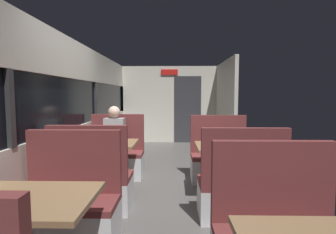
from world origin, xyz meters
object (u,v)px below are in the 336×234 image
seated_passenger (115,147)px  dining_table_near_window (29,211)px  bench_rear_aisle_facing_end (240,192)px  bench_mid_window_facing_entry (116,158)px  dining_table_rear_aisle (228,152)px  bench_mid_window_facing_end (92,185)px  bench_near_window_facing_entry (70,211)px  dining_table_mid_window (106,149)px  bench_rear_aisle_facing_entry (219,162)px

seated_passenger → dining_table_near_window: bearing=-90.0°
bench_rear_aisle_facing_end → bench_mid_window_facing_entry: bearing=138.2°
dining_table_rear_aisle → bench_rear_aisle_facing_end: 0.77m
bench_mid_window_facing_end → bench_mid_window_facing_entry: size_ratio=1.00×
bench_mid_window_facing_end → dining_table_near_window: bearing=-90.0°
bench_mid_window_facing_end → seated_passenger: bearing=90.0°
bench_near_window_facing_entry → bench_mid_window_facing_end: size_ratio=1.00×
dining_table_mid_window → dining_table_rear_aisle: same height
bench_mid_window_facing_end → bench_rear_aisle_facing_end: 1.80m
bench_near_window_facing_entry → bench_mid_window_facing_entry: (0.00, 2.14, 0.00)m
bench_rear_aisle_facing_entry → bench_rear_aisle_facing_end: bearing=-90.0°
bench_near_window_facing_entry → seated_passenger: 2.08m
bench_mid_window_facing_end → bench_mid_window_facing_entry: same height
bench_rear_aisle_facing_end → bench_mid_window_facing_end: bearing=173.6°
bench_rear_aisle_facing_end → seated_passenger: (-1.79, 1.53, 0.21)m
bench_mid_window_facing_end → bench_rear_aisle_facing_entry: (1.79, 1.20, 0.00)m
bench_mid_window_facing_end → bench_rear_aisle_facing_end: size_ratio=1.00×
bench_mid_window_facing_entry → seated_passenger: size_ratio=0.87×
bench_rear_aisle_facing_end → seated_passenger: seated_passenger is taller
bench_rear_aisle_facing_end → seated_passenger: size_ratio=0.87×
dining_table_near_window → bench_mid_window_facing_end: 1.47m
dining_table_near_window → seated_passenger: (0.00, 2.77, -0.10)m
bench_mid_window_facing_end → seated_passenger: 1.34m
dining_table_mid_window → dining_table_near_window: bearing=-90.0°
bench_rear_aisle_facing_entry → seated_passenger: size_ratio=0.87×
bench_mid_window_facing_end → bench_mid_window_facing_entry: (0.00, 1.40, 0.00)m
bench_mid_window_facing_end → dining_table_mid_window: bearing=90.0°
bench_mid_window_facing_end → seated_passenger: seated_passenger is taller
dining_table_mid_window → bench_mid_window_facing_entry: 0.77m
bench_near_window_facing_entry → bench_mid_window_facing_end: 0.74m
bench_mid_window_facing_end → bench_near_window_facing_entry: bearing=-90.0°
dining_table_mid_window → bench_mid_window_facing_entry: size_ratio=0.82×
bench_near_window_facing_entry → bench_mid_window_facing_entry: 2.14m
bench_rear_aisle_facing_entry → seated_passenger: seated_passenger is taller
dining_table_near_window → bench_rear_aisle_facing_end: bench_rear_aisle_facing_end is taller
dining_table_near_window → bench_mid_window_facing_entry: bearing=90.0°
dining_table_rear_aisle → bench_near_window_facing_entry: bearing=-145.3°
dining_table_near_window → bench_rear_aisle_facing_entry: 3.20m
dining_table_mid_window → dining_table_rear_aisle: (1.79, -0.20, 0.00)m
bench_mid_window_facing_end → dining_table_rear_aisle: (1.79, 0.50, 0.31)m
bench_near_window_facing_entry → dining_table_near_window: bearing=-90.0°
bench_rear_aisle_facing_end → bench_rear_aisle_facing_entry: (0.00, 1.40, 0.00)m
dining_table_mid_window → bench_mid_window_facing_end: (0.00, -0.70, -0.31)m
dining_table_mid_window → bench_mid_window_facing_end: bearing=-90.0°
dining_table_near_window → dining_table_rear_aisle: bearing=47.3°
bench_near_window_facing_entry → bench_rear_aisle_facing_end: (1.79, 0.54, 0.00)m
dining_table_mid_window → bench_mid_window_facing_entry: bench_mid_window_facing_entry is taller
bench_mid_window_facing_entry → bench_rear_aisle_facing_entry: (1.79, -0.20, 0.00)m
dining_table_near_window → bench_rear_aisle_facing_end: (1.79, 1.24, -0.31)m
seated_passenger → bench_rear_aisle_facing_end: bearing=-40.5°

